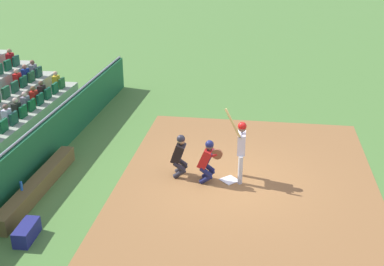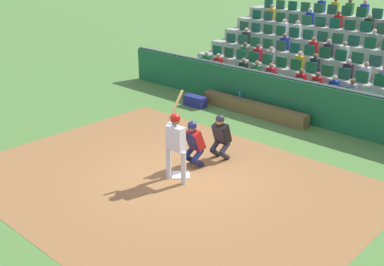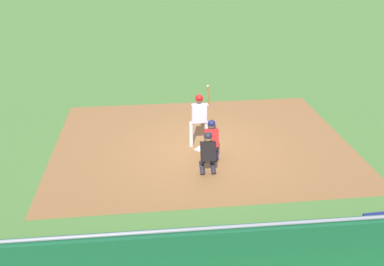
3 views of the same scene
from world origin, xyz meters
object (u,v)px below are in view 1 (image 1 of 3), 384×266
(dugout_bench, at_px, (38,186))
(water_bottle_on_bench, at_px, (21,186))
(batter_at_plate, at_px, (241,144))
(home_plate_umpire, at_px, (180,154))
(home_plate_marker, at_px, (230,180))
(equipment_duffel_bag, at_px, (27,232))
(catcher_crouching, at_px, (208,159))

(dugout_bench, bearing_deg, water_bottle_on_bench, -8.42)
(batter_at_plate, bearing_deg, dugout_bench, -72.99)
(batter_at_plate, relative_size, home_plate_umpire, 1.70)
(home_plate_marker, relative_size, batter_at_plate, 0.20)
(water_bottle_on_bench, bearing_deg, home_plate_marker, 113.02)
(home_plate_umpire, bearing_deg, equipment_duffel_bag, -38.41)
(home_plate_umpire, bearing_deg, batter_at_plate, 91.38)
(catcher_crouching, height_order, home_plate_umpire, home_plate_umpire)
(batter_at_plate, relative_size, equipment_duffel_bag, 2.61)
(equipment_duffel_bag, bearing_deg, dugout_bench, -164.58)
(batter_at_plate, relative_size, water_bottle_on_bench, 9.12)
(equipment_duffel_bag, bearing_deg, batter_at_plate, 125.49)
(home_plate_umpire, distance_m, dugout_bench, 3.99)
(home_plate_marker, height_order, dugout_bench, dugout_bench)
(batter_at_plate, height_order, home_plate_umpire, batter_at_plate)
(home_plate_marker, xyz_separation_m, home_plate_umpire, (-0.07, -1.46, 0.69))
(dugout_bench, bearing_deg, home_plate_marker, 106.77)
(batter_at_plate, height_order, catcher_crouching, batter_at_plate)
(home_plate_marker, relative_size, water_bottle_on_bench, 1.81)
(home_plate_marker, bearing_deg, home_plate_umpire, -92.63)
(home_plate_marker, height_order, home_plate_umpire, home_plate_umpire)
(home_plate_marker, distance_m, catcher_crouching, 0.95)
(batter_at_plate, bearing_deg, home_plate_umpire, -88.62)
(home_plate_marker, xyz_separation_m, catcher_crouching, (0.16, -0.62, 0.70))
(dugout_bench, bearing_deg, catcher_crouching, 107.11)
(home_plate_marker, xyz_separation_m, batter_at_plate, (-0.11, 0.28, 1.09))
(batter_at_plate, bearing_deg, catcher_crouching, -73.53)
(dugout_bench, bearing_deg, home_plate_umpire, 113.83)
(catcher_crouching, distance_m, water_bottle_on_bench, 5.00)
(home_plate_marker, distance_m, home_plate_umpire, 1.62)
(home_plate_marker, height_order, batter_at_plate, batter_at_plate)
(catcher_crouching, xyz_separation_m, equipment_duffel_bag, (3.46, -3.77, -0.53))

